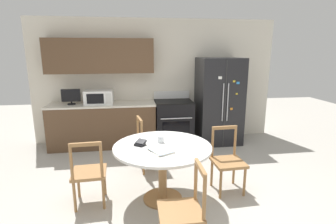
{
  "coord_description": "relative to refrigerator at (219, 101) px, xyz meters",
  "views": [
    {
      "loc": [
        -0.55,
        -3.04,
        1.95
      ],
      "look_at": [
        0.05,
        1.15,
        0.95
      ],
      "focal_mm": 28.0,
      "sensor_mm": 36.0,
      "label": 1
    }
  ],
  "objects": [
    {
      "name": "wallet",
      "position": [
        -1.74,
        -2.05,
        -0.12
      ],
      "size": [
        0.17,
        0.17,
        0.07
      ],
      "color": "black",
      "rests_on": "dining_table"
    },
    {
      "name": "dining_chair_near",
      "position": [
        -1.38,
        -3.05,
        -0.47
      ],
      "size": [
        0.43,
        0.43,
        0.9
      ],
      "rotation": [
        0.0,
        0.0,
        1.55
      ],
      "color": "#9E7042",
      "rests_on": "ground_plane"
    },
    {
      "name": "back_wall",
      "position": [
        -1.59,
        0.38,
        0.54
      ],
      "size": [
        5.2,
        0.44,
        2.6
      ],
      "color": "silver",
      "rests_on": "ground_plane"
    },
    {
      "name": "dining_table",
      "position": [
        -1.46,
        -2.11,
        -0.28
      ],
      "size": [
        1.26,
        1.26,
        0.76
      ],
      "color": "white",
      "rests_on": "ground_plane"
    },
    {
      "name": "ground_plane",
      "position": [
        -1.29,
        -2.21,
        -0.9
      ],
      "size": [
        14.0,
        14.0,
        0.0
      ],
      "primitive_type": "plane",
      "color": "#B2ADA3"
    },
    {
      "name": "microwave",
      "position": [
        -2.48,
        0.07,
        0.14
      ],
      "size": [
        0.56,
        0.4,
        0.28
      ],
      "color": "white",
      "rests_on": "kitchen_counter"
    },
    {
      "name": "mail_stack",
      "position": [
        -1.51,
        -2.3,
        -0.13
      ],
      "size": [
        0.33,
        0.37,
        0.02
      ],
      "color": "white",
      "rests_on": "dining_table"
    },
    {
      "name": "candle_glass",
      "position": [
        -1.47,
        -1.98,
        -0.1
      ],
      "size": [
        0.09,
        0.09,
        0.09
      ],
      "color": "silver",
      "rests_on": "dining_table"
    },
    {
      "name": "oven_range",
      "position": [
        -0.96,
        0.06,
        -0.43
      ],
      "size": [
        0.77,
        0.68,
        1.08
      ],
      "color": "black",
      "rests_on": "ground_plane"
    },
    {
      "name": "dining_chair_far",
      "position": [
        -1.56,
        -1.18,
        -0.47
      ],
      "size": [
        0.48,
        0.48,
        0.9
      ],
      "rotation": [
        0.0,
        0.0,
        4.86
      ],
      "color": "#9E7042",
      "rests_on": "ground_plane"
    },
    {
      "name": "kitchen_counter",
      "position": [
        -2.43,
        0.08,
        -0.45
      ],
      "size": [
        2.14,
        0.64,
        0.9
      ],
      "color": "brown",
      "rests_on": "ground_plane"
    },
    {
      "name": "refrigerator",
      "position": [
        0.0,
        0.0,
        0.0
      ],
      "size": [
        0.89,
        0.77,
        1.8
      ],
      "color": "black",
      "rests_on": "ground_plane"
    },
    {
      "name": "dining_chair_right",
      "position": [
        -0.53,
        -1.99,
        -0.47
      ],
      "size": [
        0.44,
        0.44,
        0.9
      ],
      "rotation": [
        0.0,
        0.0,
        3.18
      ],
      "color": "#9E7042",
      "rests_on": "ground_plane"
    },
    {
      "name": "countertop_tv",
      "position": [
        -3.02,
        0.07,
        0.16
      ],
      "size": [
        0.36,
        0.16,
        0.31
      ],
      "color": "black",
      "rests_on": "kitchen_counter"
    },
    {
      "name": "dining_chair_left",
      "position": [
        -2.4,
        -2.09,
        -0.47
      ],
      "size": [
        0.44,
        0.44,
        0.9
      ],
      "rotation": [
        0.0,
        0.0,
        6.33
      ],
      "color": "#9E7042",
      "rests_on": "ground_plane"
    }
  ]
}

